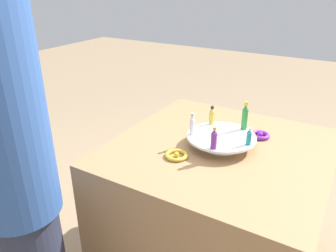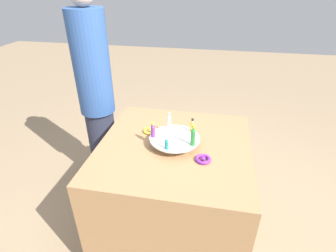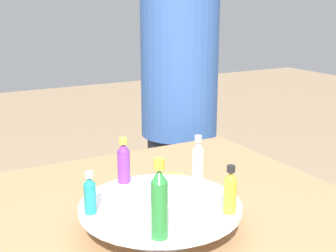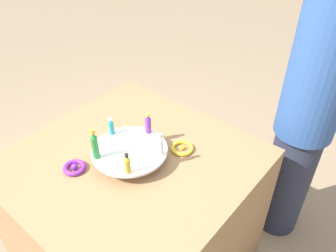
% 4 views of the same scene
% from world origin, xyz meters
% --- Properties ---
extents(party_table, '(1.02, 1.02, 0.79)m').
position_xyz_m(party_table, '(0.00, 0.00, 0.40)').
color(party_table, '#9E754C').
rests_on(party_table, ground_plane).
extents(display_stand, '(0.34, 0.34, 0.06)m').
position_xyz_m(display_stand, '(0.00, 0.00, 0.83)').
color(display_stand, white).
rests_on(display_stand, party_table).
extents(bottle_gold, '(0.03, 0.03, 0.10)m').
position_xyz_m(bottle_gold, '(0.10, -0.10, 0.90)').
color(bottle_gold, gold).
rests_on(bottle_gold, display_stand).
extents(bottle_clear, '(0.02, 0.02, 0.11)m').
position_xyz_m(bottle_clear, '(0.13, 0.06, 0.90)').
color(bottle_clear, silver).
rests_on(bottle_clear, display_stand).
extents(bottle_purple, '(0.03, 0.03, 0.11)m').
position_xyz_m(bottle_purple, '(-0.02, 0.14, 0.90)').
color(bottle_purple, '#702D93').
rests_on(bottle_purple, display_stand).
extents(bottle_teal, '(0.02, 0.02, 0.09)m').
position_xyz_m(bottle_teal, '(-0.14, 0.03, 0.89)').
color(bottle_teal, teal).
rests_on(bottle_teal, display_stand).
extents(bottle_green, '(0.03, 0.03, 0.15)m').
position_xyz_m(bottle_green, '(-0.07, -0.13, 0.92)').
color(bottle_green, '#288438').
rests_on(bottle_green, display_stand).
extents(ribbon_bow_gold, '(0.11, 0.11, 0.03)m').
position_xyz_m(ribbon_bow_gold, '(0.14, 0.20, 0.80)').
color(ribbon_bow_gold, gold).
rests_on(ribbon_bow_gold, party_table).
extents(ribbon_bow_purple, '(0.10, 0.10, 0.03)m').
position_xyz_m(ribbon_bow_purple, '(-0.14, -0.20, 0.80)').
color(ribbon_bow_purple, purple).
rests_on(ribbon_bow_purple, party_table).
extents(person_figure, '(0.30, 0.30, 1.76)m').
position_xyz_m(person_figure, '(0.50, 0.77, 0.89)').
color(person_figure, '#282D42').
rests_on(person_figure, ground_plane).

